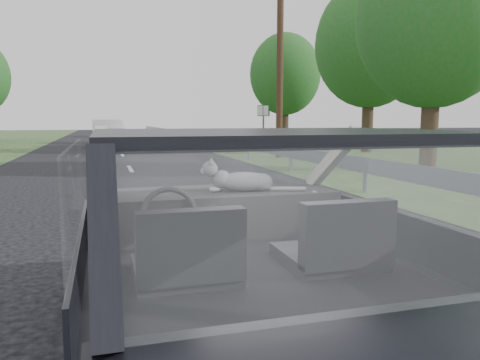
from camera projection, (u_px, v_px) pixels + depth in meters
subject_car at (249, 256)px, 2.66m from camera, size 1.80×4.00×1.45m
dashboard at (222, 213)px, 3.23m from camera, size 1.58×0.45×0.30m
driver_seat at (187, 248)px, 2.25m from camera, size 0.50×0.72×0.42m
passenger_seat at (337, 237)px, 2.47m from camera, size 0.50×0.72×0.42m
steering_wheel at (170, 215)px, 2.83m from camera, size 0.36×0.36×0.04m
cat at (244, 180)px, 3.25m from camera, size 0.54×0.28×0.23m
guardrail at (287, 152)px, 13.39m from camera, size 0.05×90.00×0.32m
other_car at (108, 133)px, 25.22m from camera, size 1.94×4.61×1.50m
highway_sign at (263, 128)px, 22.64m from camera, size 0.39×0.85×2.19m
utility_pole at (280, 56)px, 18.00m from camera, size 0.30×0.30×7.84m
tree_0 at (433, 54)px, 13.30m from camera, size 5.67×5.67×6.69m
tree_1 at (369, 70)px, 21.02m from camera, size 6.07×6.07×7.44m
tree_2 at (285, 90)px, 28.67m from camera, size 5.11×5.11×6.54m
tree_3 at (286, 90)px, 39.17m from camera, size 6.37×6.37×7.92m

